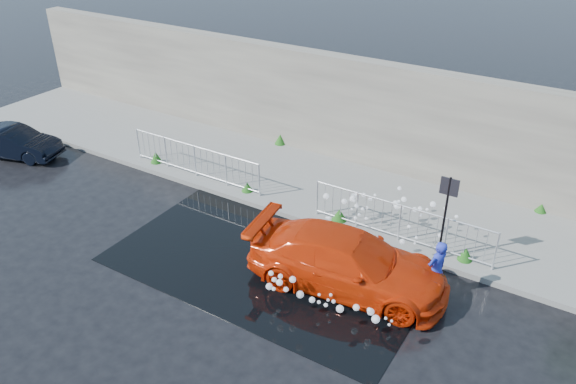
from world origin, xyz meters
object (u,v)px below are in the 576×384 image
object	(u,v)px
sign_post	(446,206)
red_car	(348,262)
dark_car	(14,142)
person	(436,270)

from	to	relation	value
sign_post	red_car	xyz separation A→B (m)	(-1.60, -2.04, -1.02)
dark_car	red_car	bearing A→B (deg)	-107.79
red_car	person	size ratio (longest dim) A/B	3.18
dark_car	person	world-z (taller)	person
sign_post	person	world-z (taller)	sign_post
dark_car	sign_post	bearing A→B (deg)	-99.76
person	dark_car	bearing A→B (deg)	-62.40
sign_post	dark_car	xyz separation A→B (m)	(-14.76, -1.72, -1.19)
person	red_car	bearing A→B (deg)	-42.95
sign_post	red_car	world-z (taller)	sign_post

